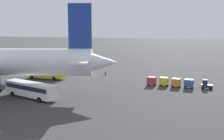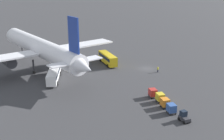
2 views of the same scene
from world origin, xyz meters
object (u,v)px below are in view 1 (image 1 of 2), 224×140
(worker_person, at_px, (105,72))
(cargo_cart_yellow, at_px, (164,81))
(shuttle_bus_near, at_px, (45,72))
(cargo_cart_blue, at_px, (189,83))
(baggage_tug, at_px, (206,85))
(shuttle_bus_far, at_px, (31,89))
(cargo_cart_red, at_px, (152,81))
(cargo_cart_orange, at_px, (176,82))

(worker_person, distance_m, cargo_cart_yellow, 20.95)
(shuttle_bus_near, bearing_deg, cargo_cart_blue, 179.98)
(cargo_cart_yellow, bearing_deg, baggage_tug, -179.75)
(shuttle_bus_near, height_order, shuttle_bus_far, shuttle_bus_near)
(shuttle_bus_near, relative_size, cargo_cart_red, 5.09)
(shuttle_bus_far, bearing_deg, cargo_cart_yellow, -122.68)
(baggage_tug, height_order, cargo_cart_red, baggage_tug)
(baggage_tug, relative_size, worker_person, 1.42)
(worker_person, bearing_deg, baggage_tug, 161.19)
(worker_person, xyz_separation_m, cargo_cart_blue, (-24.36, 10.19, 0.32))
(cargo_cart_blue, bearing_deg, cargo_cart_orange, -2.89)
(worker_person, xyz_separation_m, cargo_cart_orange, (-21.49, 10.05, 0.32))
(cargo_cart_blue, xyz_separation_m, cargo_cart_orange, (2.87, -0.15, 0.00))
(shuttle_bus_far, distance_m, worker_person, 30.30)
(shuttle_bus_near, xyz_separation_m, cargo_cart_red, (-28.60, -1.35, -0.83))
(cargo_cart_red, bearing_deg, shuttle_bus_near, 2.71)
(shuttle_bus_far, xyz_separation_m, cargo_cart_red, (-19.60, -20.05, -0.65))
(shuttle_bus_far, distance_m, cargo_cart_orange, 32.29)
(cargo_cart_orange, distance_m, cargo_cart_yellow, 2.91)
(cargo_cart_orange, relative_size, cargo_cart_yellow, 1.00)
(worker_person, relative_size, cargo_cart_orange, 0.81)
(baggage_tug, bearing_deg, cargo_cart_blue, 6.47)
(baggage_tug, distance_m, cargo_cart_yellow, 9.46)
(worker_person, bearing_deg, shuttle_bus_far, 82.67)
(shuttle_bus_near, distance_m, baggage_tug, 40.98)
(baggage_tug, bearing_deg, worker_person, -21.92)
(shuttle_bus_near, distance_m, cargo_cart_blue, 37.25)
(shuttle_bus_near, distance_m, cargo_cart_orange, 34.38)
(cargo_cart_blue, bearing_deg, cargo_cart_red, -1.39)
(shuttle_bus_near, xyz_separation_m, cargo_cart_orange, (-34.35, -1.29, -0.83))
(shuttle_bus_near, xyz_separation_m, shuttle_bus_far, (-9.00, 18.70, -0.18))
(cargo_cart_orange, bearing_deg, worker_person, -25.06)
(shuttle_bus_near, height_order, cargo_cart_orange, shuttle_bus_near)
(cargo_cart_red, bearing_deg, shuttle_bus_far, 45.65)
(cargo_cart_yellow, bearing_deg, worker_person, -27.30)
(cargo_cart_yellow, bearing_deg, cargo_cart_blue, 174.19)
(shuttle_bus_far, relative_size, baggage_tug, 5.29)
(cargo_cart_orange, relative_size, cargo_cart_red, 1.00)
(shuttle_bus_near, relative_size, cargo_cart_yellow, 5.09)
(baggage_tug, distance_m, worker_person, 29.66)
(worker_person, bearing_deg, cargo_cart_yellow, 152.70)
(shuttle_bus_far, xyz_separation_m, cargo_cart_blue, (-28.22, -19.84, -0.65))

